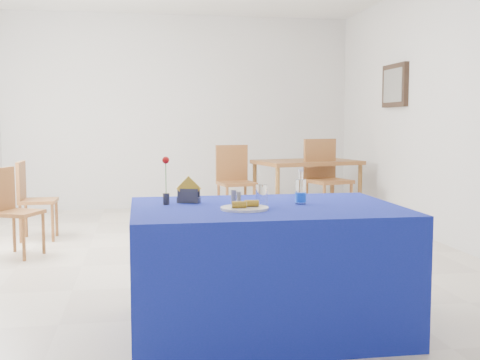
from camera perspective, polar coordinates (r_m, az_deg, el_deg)
name	(u,v)px	position (r m, az deg, el deg)	size (l,w,h in m)	color
floor	(208,261)	(5.52, -3.08, -7.71)	(7.00, 7.00, 0.00)	beige
room_shell	(207,66)	(5.39, -3.18, 10.70)	(7.00, 7.00, 7.00)	silver
picture_frame	(395,86)	(7.60, 14.49, 8.67)	(0.06, 0.64, 0.52)	black
picture_art	(393,86)	(7.59, 14.31, 8.67)	(0.02, 0.52, 0.40)	#998C66
plate	(245,208)	(3.46, 0.44, -2.70)	(0.28, 0.28, 0.01)	silver
drinking_glass	(262,195)	(3.59, 2.07, -1.48)	(0.07, 0.07, 0.13)	silver
salt_shaker	(234,197)	(3.70, -0.62, -1.61)	(0.03, 0.03, 0.09)	gray
pepper_shaker	(239,199)	(3.62, -0.13, -1.78)	(0.03, 0.03, 0.09)	slate
blue_table	(266,268)	(3.69, 2.44, -8.31)	(1.60, 1.10, 0.76)	#102294
water_bottle	(301,192)	(3.71, 5.77, -1.17)	(0.07, 0.07, 0.21)	white
napkin_holder	(189,195)	(3.76, -4.89, -1.43)	(0.16, 0.10, 0.17)	#37373C
rose_vase	(166,182)	(3.68, -7.03, -0.22)	(0.04, 0.04, 0.29)	#26262B
oak_table	(307,166)	(8.00, 6.36, 1.31)	(1.44, 1.10, 0.76)	#97582C
chair_bg_left	(234,177)	(7.77, -0.54, 0.32)	(0.49, 0.49, 0.96)	brown
chair_bg_right	(325,174)	(7.72, 8.03, 0.59)	(0.58, 0.58, 1.05)	brown
chair_win_a	(11,205)	(6.03, -20.93, -2.26)	(0.49, 0.49, 0.83)	brown
chair_win_b	(31,195)	(6.79, -19.23, -1.32)	(0.38, 0.38, 0.84)	brown
banana_pieces	(246,204)	(3.45, 0.54, -2.27)	(0.17, 0.09, 0.04)	yellow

